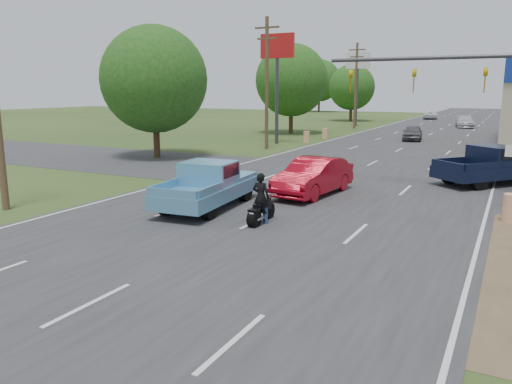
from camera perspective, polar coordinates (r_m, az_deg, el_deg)
The scene contains 24 objects.
ground at distance 11.68m, azimuth -18.53°, elevation -12.15°, with size 200.00×200.00×0.00m, color #2C431B.
main_road at distance 48.18m, azimuth 17.97°, elevation 5.59°, with size 15.00×180.00×0.02m, color #2D2D30.
cross_road at distance 26.90m, azimuth 9.98°, elevation 1.63°, with size 120.00×10.00×0.02m, color #2D2D30.
utility_pole_5 at distance 39.36m, azimuth 1.24°, elevation 12.66°, with size 2.00×0.28×10.00m.
utility_pole_6 at distance 61.81m, azimuth 11.34°, elevation 12.06°, with size 2.00×0.28×10.00m.
tree_0 at distance 35.00m, azimuth -11.56°, elevation 12.48°, with size 7.14×7.14×8.84m.
tree_1 at distance 53.75m, azimuth 4.08°, elevation 12.63°, with size 7.56×7.56×9.36m.
tree_2 at distance 76.56m, azimuth 10.88°, elevation 11.67°, with size 6.72×6.72×8.32m.
tree_4 at distance 103.60m, azimuth -10.21°, elevation 12.66°, with size 9.24×9.24×11.44m.
tree_6 at distance 109.11m, azimuth 7.27°, elevation 12.52°, with size 8.82×8.82×10.92m.
barrel_0 at distance 19.74m, azimuth 27.14°, elevation -1.65°, with size 0.56×0.56×1.00m, color orange.
barrel_2 at distance 44.62m, azimuth 5.80°, elevation 6.29°, with size 0.56×0.56×1.00m, color orange.
barrel_3 at distance 48.25m, azimuth 7.90°, elevation 6.64°, with size 0.56×0.56×1.00m, color orange.
pole_sign_left_near at distance 43.47m, azimuth 2.44°, elevation 15.00°, with size 3.00×0.35×9.20m.
pole_sign_left_far at distance 65.97m, azimuth 11.55°, elevation 13.62°, with size 3.00×0.35×9.20m.
signal_mast at distance 24.40m, azimuth 23.05°, elevation 11.21°, with size 9.12×0.40×7.00m.
red_convertible at distance 22.17m, azimuth 6.55°, elevation 1.73°, with size 1.72×4.94×1.63m, color #9C0716.
motorcycle at distance 17.33m, azimuth 0.50°, elevation -2.29°, with size 0.58×1.89×0.96m.
rider at distance 17.26m, azimuth 0.56°, elevation -0.90°, with size 0.62×0.41×1.70m, color black.
blue_pickup at distance 19.80m, azimuth -5.35°, elevation 0.90°, with size 2.63×5.70×1.83m.
navy_pickup at distance 27.22m, azimuth 25.53°, elevation 2.81°, with size 5.38×5.83×1.91m.
distant_car_grey at distance 48.36m, azimuth 17.46°, elevation 6.46°, with size 1.65×4.11×1.40m, color #525257.
distant_car_silver at distance 67.36m, azimuth 22.78°, elevation 7.42°, with size 2.03×5.00×1.45m, color silver.
distant_car_white at distance 84.66m, azimuth 19.34°, elevation 8.27°, with size 2.05×4.44×1.23m, color white.
Camera 1 is at (7.88, -7.31, 4.59)m, focal length 35.00 mm.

